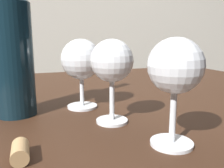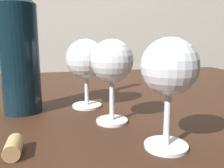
{
  "view_description": "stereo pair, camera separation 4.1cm",
  "coord_description": "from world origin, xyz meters",
  "views": [
    {
      "loc": [
        -0.25,
        -0.6,
        0.92
      ],
      "look_at": [
        -0.11,
        -0.22,
        0.84
      ],
      "focal_mm": 37.64,
      "sensor_mm": 36.0,
      "label": 1
    },
    {
      "loc": [
        -0.21,
        -0.62,
        0.92
      ],
      "look_at": [
        -0.11,
        -0.22,
        0.84
      ],
      "focal_mm": 37.64,
      "sensor_mm": 36.0,
      "label": 2
    }
  ],
  "objects": [
    {
      "name": "dining_table",
      "position": [
        0.0,
        0.0,
        0.67
      ],
      "size": [
        1.18,
        0.92,
        0.77
      ],
      "color": "#382114",
      "rests_on": "ground_plane"
    },
    {
      "name": "wine_bottle",
      "position": [
        -0.28,
        -0.12,
        0.91
      ],
      "size": [
        0.08,
        0.08,
        0.34
      ],
      "color": "#0F232D",
      "rests_on": "dining_table"
    },
    {
      "name": "wine_glass_port",
      "position": [
        -0.07,
        -0.34,
        0.88
      ],
      "size": [
        0.08,
        0.08,
        0.15
      ],
      "color": "white",
      "rests_on": "dining_table"
    },
    {
      "name": "wine_glass_white",
      "position": [
        -0.11,
        -0.22,
        0.88
      ],
      "size": [
        0.07,
        0.07,
        0.15
      ],
      "color": "white",
      "rests_on": "dining_table"
    },
    {
      "name": "wine_glass_chardonnay",
      "position": [
        -0.14,
        -0.12,
        0.88
      ],
      "size": [
        0.09,
        0.09,
        0.15
      ],
      "color": "white",
      "rests_on": "dining_table"
    },
    {
      "name": "cork",
      "position": [
        -0.27,
        -0.31,
        0.79
      ],
      "size": [
        0.02,
        0.04,
        0.02
      ],
      "primitive_type": "cylinder",
      "rotation": [
        1.57,
        0.0,
        0.0
      ],
      "color": "tan",
      "rests_on": "dining_table"
    }
  ]
}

